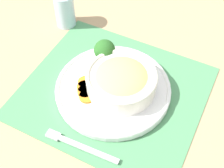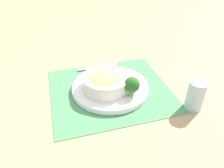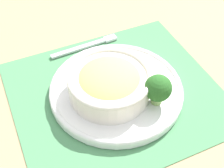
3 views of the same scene
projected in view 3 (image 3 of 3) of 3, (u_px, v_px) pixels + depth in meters
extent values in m
plane|color=tan|center=(116.00, 94.00, 0.71)|extent=(4.00, 4.00, 0.00)
cube|color=#4C8C59|center=(116.00, 93.00, 0.71)|extent=(0.43, 0.47, 0.00)
cylinder|color=white|center=(116.00, 90.00, 0.70)|extent=(0.30, 0.30, 0.02)
torus|color=white|center=(116.00, 88.00, 0.69)|extent=(0.30, 0.30, 0.01)
cylinder|color=silver|center=(109.00, 85.00, 0.67)|extent=(0.18, 0.18, 0.05)
torus|color=silver|center=(109.00, 77.00, 0.65)|extent=(0.18, 0.18, 0.01)
ellipsoid|color=#EAC66B|center=(109.00, 81.00, 0.66)|extent=(0.15, 0.15, 0.05)
cylinder|color=#84AD5B|center=(156.00, 98.00, 0.66)|extent=(0.02, 0.02, 0.02)
sphere|color=#286023|center=(158.00, 88.00, 0.63)|extent=(0.06, 0.06, 0.06)
sphere|color=#286023|center=(158.00, 81.00, 0.64)|extent=(0.03, 0.03, 0.03)
sphere|color=#286023|center=(159.00, 93.00, 0.62)|extent=(0.02, 0.02, 0.02)
cylinder|color=orange|center=(140.00, 72.00, 0.72)|extent=(0.04, 0.04, 0.01)
cylinder|color=orange|center=(135.00, 69.00, 0.73)|extent=(0.04, 0.04, 0.01)
cylinder|color=orange|center=(129.00, 66.00, 0.74)|extent=(0.04, 0.04, 0.01)
cylinder|color=orange|center=(123.00, 65.00, 0.74)|extent=(0.04, 0.04, 0.01)
cube|color=silver|center=(84.00, 47.00, 0.81)|extent=(0.03, 0.18, 0.01)
cube|color=silver|center=(110.00, 38.00, 0.83)|extent=(0.02, 0.03, 0.01)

